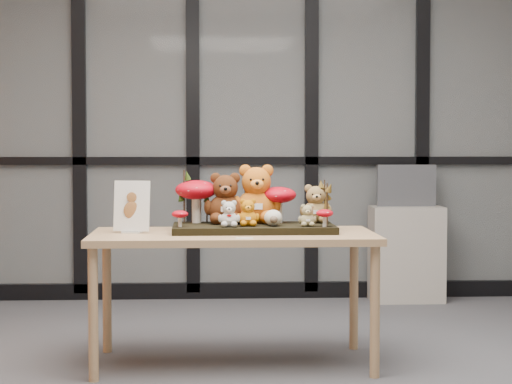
{
  "coord_description": "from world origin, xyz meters",
  "views": [
    {
      "loc": [
        -0.32,
        -4.55,
        1.18
      ],
      "look_at": [
        -0.08,
        0.31,
        0.93
      ],
      "focal_mm": 65.0,
      "sensor_mm": 36.0,
      "label": 1
    }
  ],
  "objects": [
    {
      "name": "bear_tan_back",
      "position": [
        0.26,
        0.51,
        0.86
      ],
      "size": [
        0.18,
        0.16,
        0.23
      ],
      "primitive_type": null,
      "rotation": [
        0.0,
        0.0,
        0.01
      ],
      "color": "olive",
      "rests_on": "diorama_tray"
    },
    {
      "name": "bear_white_bow",
      "position": [
        -0.22,
        0.29,
        0.82
      ],
      "size": [
        0.12,
        0.11,
        0.15
      ],
      "primitive_type": null,
      "rotation": [
        0.0,
        0.0,
        0.01
      ],
      "color": "beige",
      "rests_on": "diorama_tray"
    },
    {
      "name": "mushroom_front_left",
      "position": [
        -0.48,
        0.3,
        0.79
      ],
      "size": [
        0.09,
        0.09,
        0.1
      ],
      "primitive_type": null,
      "color": "#A90513",
      "rests_on": "diorama_tray"
    },
    {
      "name": "monitor",
      "position": [
        1.14,
        2.29,
        0.87
      ],
      "size": [
        0.44,
        0.05,
        0.31
      ],
      "color": "#4C4E54",
      "rests_on": "cabinet"
    },
    {
      "name": "room_shell",
      "position": [
        0.0,
        0.0,
        1.68
      ],
      "size": [
        5.0,
        5.0,
        5.0
      ],
      "color": "#AEAAA4",
      "rests_on": "floor"
    },
    {
      "name": "cabinet",
      "position": [
        1.14,
        2.27,
        0.36
      ],
      "size": [
        0.53,
        0.31,
        0.71
      ],
      "primitive_type": "cube",
      "color": "#A7A095",
      "rests_on": "floor"
    },
    {
      "name": "sprig_dry_mid_right",
      "position": [
        0.31,
        0.39,
        0.86
      ],
      "size": [
        0.05,
        0.05,
        0.22
      ],
      "primitive_type": null,
      "color": "brown",
      "rests_on": "diorama_tray"
    },
    {
      "name": "glass_partition",
      "position": [
        -0.0,
        2.47,
        1.42
      ],
      "size": [
        4.9,
        0.06,
        2.78
      ],
      "color": "#2D383F",
      "rests_on": "floor"
    },
    {
      "name": "display_table",
      "position": [
        -0.2,
        0.35,
        0.64
      ],
      "size": [
        1.51,
        0.76,
        0.71
      ],
      "rotation": [
        0.0,
        0.0,
        0.01
      ],
      "color": "tan",
      "rests_on": "floor"
    },
    {
      "name": "bear_beige_small",
      "position": [
        0.19,
        0.29,
        0.81
      ],
      "size": [
        0.1,
        0.09,
        0.13
      ],
      "primitive_type": null,
      "rotation": [
        0.0,
        0.0,
        0.01
      ],
      "color": "#9A8D5C",
      "rests_on": "diorama_tray"
    },
    {
      "name": "mushroom_back_left",
      "position": [
        -0.4,
        0.54,
        0.87
      ],
      "size": [
        0.23,
        0.23,
        0.26
      ],
      "primitive_type": null,
      "color": "#A90513",
      "rests_on": "diorama_tray"
    },
    {
      "name": "label_card",
      "position": [
        -0.15,
        0.05,
        0.71
      ],
      "size": [
        0.08,
        0.03,
        0.0
      ],
      "primitive_type": "cube",
      "color": "white",
      "rests_on": "display_table"
    },
    {
      "name": "bear_pooh_yellow",
      "position": [
        -0.07,
        0.51,
        0.92
      ],
      "size": [
        0.27,
        0.25,
        0.35
      ],
      "primitive_type": null,
      "rotation": [
        0.0,
        0.0,
        0.01
      ],
      "color": "#CA6316",
      "rests_on": "diorama_tray"
    },
    {
      "name": "sprig_dry_far_right",
      "position": [
        0.31,
        0.51,
        0.86
      ],
      "size": [
        0.05,
        0.05,
        0.24
      ],
      "primitive_type": null,
      "color": "brown",
      "rests_on": "diorama_tray"
    },
    {
      "name": "plush_cream_hedgehog",
      "position": [
        0.01,
        0.32,
        0.79
      ],
      "size": [
        0.07,
        0.07,
        0.1
      ],
      "primitive_type": null,
      "rotation": [
        0.0,
        0.0,
        0.01
      ],
      "color": "silver",
      "rests_on": "diorama_tray"
    },
    {
      "name": "sprig_green_far_left",
      "position": [
        -0.46,
        0.52,
        0.89
      ],
      "size": [
        0.05,
        0.05,
        0.29
      ],
      "primitive_type": null,
      "color": "#1F3C0D",
      "rests_on": "diorama_tray"
    },
    {
      "name": "sprig_green_centre",
      "position": [
        -0.13,
        0.58,
        0.85
      ],
      "size": [
        0.05,
        0.05,
        0.21
      ],
      "primitive_type": null,
      "color": "#1F3C0D",
      "rests_on": "diorama_tray"
    },
    {
      "name": "mushroom_front_right",
      "position": [
        0.28,
        0.27,
        0.79
      ],
      "size": [
        0.09,
        0.09,
        0.1
      ],
      "primitive_type": null,
      "color": "#A90513",
      "rests_on": "diorama_tray"
    },
    {
      "name": "bear_brown_medium",
      "position": [
        -0.24,
        0.5,
        0.9
      ],
      "size": [
        0.23,
        0.21,
        0.3
      ],
      "primitive_type": null,
      "rotation": [
        0.0,
        0.0,
        0.01
      ],
      "color": "#4A230E",
      "rests_on": "diorama_tray"
    },
    {
      "name": "diorama_tray",
      "position": [
        -0.09,
        0.41,
        0.72
      ],
      "size": [
        0.87,
        0.44,
        0.04
      ],
      "primitive_type": "cube",
      "rotation": [
        0.0,
        0.0,
        0.01
      ],
      "color": "black",
      "rests_on": "display_table"
    },
    {
      "name": "bear_small_yellow",
      "position": [
        -0.12,
        0.33,
        0.82
      ],
      "size": [
        0.12,
        0.11,
        0.16
      ],
      "primitive_type": null,
      "rotation": [
        0.0,
        0.0,
        0.01
      ],
      "color": "#C6700C",
      "rests_on": "diorama_tray"
    },
    {
      "name": "mushroom_back_right",
      "position": [
        0.05,
        0.52,
        0.85
      ],
      "size": [
        0.2,
        0.2,
        0.22
      ],
      "primitive_type": null,
      "color": "#A90513",
      "rests_on": "diorama_tray"
    },
    {
      "name": "sign_holder",
      "position": [
        -0.74,
        0.37,
        0.83
      ],
      "size": [
        0.2,
        0.08,
        0.28
      ],
      "rotation": [
        0.0,
        0.0,
        -0.21
      ],
      "color": "silver",
      "rests_on": "display_table"
    },
    {
      "name": "floor",
      "position": [
        0.0,
        0.0,
        0.0
      ],
      "size": [
        5.0,
        5.0,
        0.0
      ],
      "primitive_type": "plane",
      "color": "#4E4E53",
      "rests_on": "ground"
    },
    {
      "name": "sprig_green_mid_left",
      "position": [
        -0.34,
        0.57,
        0.84
      ],
      "size": [
        0.05,
        0.05,
        0.2
      ],
      "primitive_type": null,
      "color": "#1F3C0D",
      "rests_on": "diorama_tray"
    }
  ]
}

